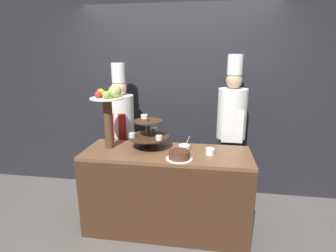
% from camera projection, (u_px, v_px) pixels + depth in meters
% --- Properties ---
extents(ground_plane, '(14.00, 14.00, 0.00)m').
position_uv_depth(ground_plane, '(162.00, 246.00, 2.65)').
color(ground_plane, '#5B5651').
extents(wall_back, '(10.00, 0.06, 2.80)m').
position_uv_depth(wall_back, '(178.00, 91.00, 3.51)').
color(wall_back, '#232328').
rests_on(wall_back, ground_plane).
extents(buffet_counter, '(1.73, 0.62, 0.90)m').
position_uv_depth(buffet_counter, '(167.00, 191.00, 2.83)').
color(buffet_counter, '#422819').
rests_on(buffet_counter, ground_plane).
extents(tiered_stand, '(0.44, 0.44, 0.35)m').
position_uv_depth(tiered_stand, '(148.00, 133.00, 2.79)').
color(tiered_stand, '#3D2819').
rests_on(tiered_stand, buffet_counter).
extents(fruit_pedestal, '(0.35, 0.35, 0.68)m').
position_uv_depth(fruit_pedestal, '(109.00, 107.00, 2.73)').
color(fruit_pedestal, brown).
rests_on(fruit_pedestal, buffet_counter).
extents(cake_round, '(0.26, 0.26, 0.08)m').
position_uv_depth(cake_round, '(179.00, 155.00, 2.51)').
color(cake_round, white).
rests_on(cake_round, buffet_counter).
extents(cup_white, '(0.09, 0.09, 0.07)m').
position_uv_depth(cup_white, '(210.00, 151.00, 2.63)').
color(cup_white, white).
rests_on(cup_white, buffet_counter).
extents(serving_bowl_far, '(0.12, 0.12, 0.16)m').
position_uv_depth(serving_bowl_far, '(184.00, 147.00, 2.76)').
color(serving_bowl_far, white).
rests_on(serving_bowl_far, buffet_counter).
extents(chef_left, '(0.35, 0.35, 1.78)m').
position_uv_depth(chef_left, '(121.00, 127.00, 3.38)').
color(chef_left, '#38332D').
rests_on(chef_left, ground_plane).
extents(chef_center_left, '(0.35, 0.35, 1.88)m').
position_uv_depth(chef_center_left, '(231.00, 126.00, 3.16)').
color(chef_center_left, '#28282D').
rests_on(chef_center_left, ground_plane).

